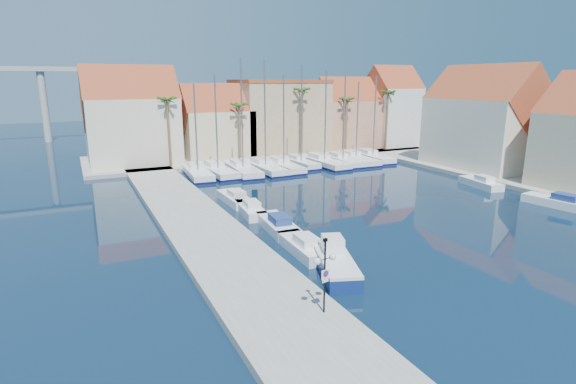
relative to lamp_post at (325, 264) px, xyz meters
name	(u,v)px	position (x,y,z in m)	size (l,w,h in m)	color
ground	(416,284)	(7.14, 1.29, -3.10)	(260.00, 260.00, 0.00)	black
quay_west	(208,234)	(-1.86, 14.79, -2.85)	(6.00, 77.00, 0.50)	gray
shore_north	(263,154)	(17.14, 49.29, -2.85)	(54.00, 16.00, 0.50)	gray
shore_east	(540,181)	(39.14, 16.29, -2.85)	(12.00, 60.00, 0.50)	gray
lamp_post	(325,264)	(0.00, 0.00, 0.00)	(1.33, 0.53, 3.96)	black
fishing_boat	(336,263)	(3.64, 4.81, -2.42)	(3.84, 6.22, 2.07)	navy
motorboat_west_0	(303,246)	(3.40, 8.73, -2.59)	(2.03, 5.76, 1.40)	white
motorboat_west_1	(278,224)	(3.80, 14.03, -2.59)	(2.50, 6.25, 1.40)	white
motorboat_west_2	(251,209)	(3.40, 19.11, -2.59)	(2.27, 5.56, 1.40)	white
motorboat_west_3	(235,198)	(3.43, 23.50, -2.59)	(1.99, 5.93, 1.40)	white
motorboat_east_0	(559,202)	(31.16, 8.51, -2.59)	(2.91, 6.53, 1.40)	white
motorboat_east_1	(481,183)	(31.13, 17.82, -2.59)	(2.65, 5.84, 1.40)	white
sailboat_0	(197,172)	(3.23, 37.45, -2.53)	(3.25, 9.92, 11.52)	white
sailboat_1	(217,170)	(5.85, 37.72, -2.52)	(3.13, 10.25, 12.59)	white
sailboat_2	(242,169)	(9.10, 37.10, -2.50)	(3.54, 10.78, 14.53)	white
sailboat_3	(264,167)	(12.25, 37.21, -2.51)	(3.17, 10.82, 14.36)	white
sailboat_4	(282,165)	(14.91, 37.05, -2.52)	(2.85, 10.14, 12.64)	white
sailboat_5	(299,162)	(18.07, 37.98, -2.45)	(2.54, 8.31, 13.87)	white
sailboat_6	(322,162)	(21.38, 37.30, -2.52)	(3.21, 10.98, 13.23)	white
sailboat_7	(341,160)	(24.45, 37.11, -2.51)	(3.04, 9.66, 12.82)	white
sailboat_8	(354,158)	(26.96, 37.59, -2.54)	(3.21, 10.70, 11.70)	white
sailboat_9	(371,157)	(30.19, 37.78, -2.52)	(3.38, 10.06, 12.54)	white
building_0	(132,120)	(-2.86, 48.29, 3.42)	(12.30, 9.00, 13.50)	beige
building_1	(216,125)	(9.14, 48.29, 2.19)	(10.30, 8.00, 11.00)	beige
building_2	(279,116)	(20.14, 49.29, 3.16)	(14.20, 10.20, 11.50)	tan
building_3	(345,116)	(32.14, 48.29, 2.76)	(10.30, 8.00, 12.00)	tan
building_4	(391,109)	(41.14, 47.29, 3.86)	(8.30, 8.00, 14.00)	silver
building_6	(484,122)	(39.14, 25.29, 3.42)	(9.00, 14.30, 13.50)	beige
palm_0	(167,102)	(1.14, 43.29, 5.98)	(2.60, 2.60, 10.15)	brown
palm_1	(239,108)	(11.14, 43.29, 5.03)	(2.60, 2.60, 9.15)	brown
palm_2	(302,93)	(21.14, 43.29, 6.91)	(2.60, 2.60, 11.15)	brown
palm_3	(347,102)	(29.14, 43.29, 5.51)	(2.60, 2.60, 9.65)	brown
palm_4	(388,95)	(37.14, 43.29, 6.45)	(2.60, 2.60, 10.65)	brown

